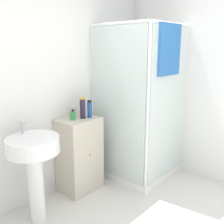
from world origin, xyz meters
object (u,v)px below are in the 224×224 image
at_px(soap_dispenser, 73,116).
at_px(shampoo_bottle_blue, 90,109).
at_px(shampoo_bottle_tall_black, 83,108).
at_px(lotion_bottle_white, 74,112).
at_px(sink, 34,158).

distance_m(soap_dispenser, shampoo_bottle_blue, 0.22).
height_order(shampoo_bottle_tall_black, lotion_bottle_white, shampoo_bottle_tall_black).
xyz_separation_m(sink, shampoo_bottle_blue, (0.81, 0.07, 0.33)).
bearing_deg(lotion_bottle_white, shampoo_bottle_blue, -49.77).
xyz_separation_m(shampoo_bottle_blue, lotion_bottle_white, (-0.12, 0.14, -0.04)).
relative_size(sink, lotion_bottle_white, 6.47).
height_order(sink, shampoo_bottle_blue, shampoo_bottle_blue).
height_order(soap_dispenser, shampoo_bottle_tall_black, shampoo_bottle_tall_black).
bearing_deg(sink, shampoo_bottle_blue, 4.83).
bearing_deg(shampoo_bottle_tall_black, soap_dispenser, 164.32).
bearing_deg(sink, soap_dispenser, 12.62).
bearing_deg(shampoo_bottle_blue, soap_dispenser, 161.43).
relative_size(soap_dispenser, lotion_bottle_white, 0.80).
bearing_deg(shampoo_bottle_blue, lotion_bottle_white, 130.23).
bearing_deg(soap_dispenser, shampoo_bottle_blue, -18.57).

